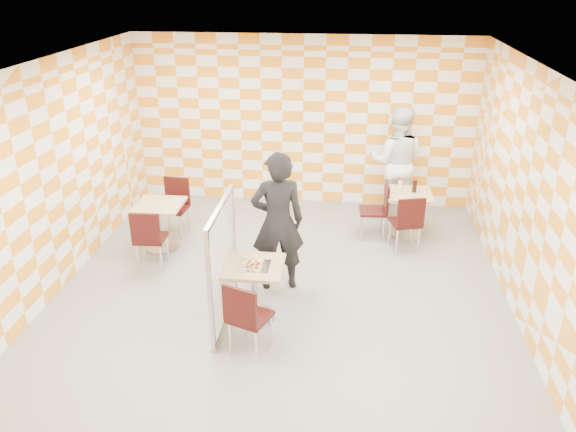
{
  "coord_description": "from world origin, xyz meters",
  "views": [
    {
      "loc": [
        0.82,
        -6.22,
        4.05
      ],
      "look_at": [
        0.1,
        0.2,
        1.15
      ],
      "focal_mm": 35.0,
      "sensor_mm": 36.0,
      "label": 1
    }
  ],
  "objects_px": {
    "chair_empty_near": "(148,235)",
    "man_white": "(397,162)",
    "empty_table": "(160,218)",
    "chair_second_side": "(379,206)",
    "second_table": "(408,207)",
    "partition": "(223,263)",
    "chair_empty_far": "(175,202)",
    "chair_main_front": "(245,314)",
    "soda_bottle": "(415,186)",
    "chair_second_front": "(408,220)",
    "sport_bottle": "(400,185)",
    "main_table": "(255,282)",
    "man_dark": "(278,222)"
  },
  "relations": [
    {
      "from": "empty_table",
      "to": "man_white",
      "type": "height_order",
      "value": "man_white"
    },
    {
      "from": "man_dark",
      "to": "soda_bottle",
      "type": "bearing_deg",
      "value": -151.21
    },
    {
      "from": "chair_empty_far",
      "to": "partition",
      "type": "height_order",
      "value": "partition"
    },
    {
      "from": "man_dark",
      "to": "chair_second_side",
      "type": "bearing_deg",
      "value": -144.21
    },
    {
      "from": "second_table",
      "to": "chair_second_side",
      "type": "relative_size",
      "value": 0.81
    },
    {
      "from": "man_white",
      "to": "partition",
      "type": "bearing_deg",
      "value": 66.0
    },
    {
      "from": "chair_empty_near",
      "to": "empty_table",
      "type": "bearing_deg",
      "value": 94.05
    },
    {
      "from": "second_table",
      "to": "chair_empty_near",
      "type": "bearing_deg",
      "value": -157.79
    },
    {
      "from": "soda_bottle",
      "to": "man_white",
      "type": "bearing_deg",
      "value": 106.27
    },
    {
      "from": "chair_empty_near",
      "to": "soda_bottle",
      "type": "distance_m",
      "value": 4.16
    },
    {
      "from": "chair_second_front",
      "to": "chair_empty_near",
      "type": "relative_size",
      "value": 1.0
    },
    {
      "from": "chair_second_front",
      "to": "man_white",
      "type": "height_order",
      "value": "man_white"
    },
    {
      "from": "chair_second_side",
      "to": "chair_empty_near",
      "type": "xyz_separation_m",
      "value": [
        -3.29,
        -1.44,
        0.0
      ]
    },
    {
      "from": "partition",
      "to": "sport_bottle",
      "type": "relative_size",
      "value": 7.75
    },
    {
      "from": "chair_empty_near",
      "to": "soda_bottle",
      "type": "xyz_separation_m",
      "value": [
        3.83,
        1.58,
        0.31
      ]
    },
    {
      "from": "man_white",
      "to": "chair_main_front",
      "type": "bearing_deg",
      "value": 74.56
    },
    {
      "from": "main_table",
      "to": "chair_second_side",
      "type": "bearing_deg",
      "value": 57.34
    },
    {
      "from": "second_table",
      "to": "man_white",
      "type": "distance_m",
      "value": 0.99
    },
    {
      "from": "man_dark",
      "to": "man_white",
      "type": "xyz_separation_m",
      "value": [
        1.71,
        2.65,
        0.0
      ]
    },
    {
      "from": "main_table",
      "to": "empty_table",
      "type": "distance_m",
      "value": 2.44
    },
    {
      "from": "chair_second_front",
      "to": "second_table",
      "type": "bearing_deg",
      "value": 84.2
    },
    {
      "from": "second_table",
      "to": "partition",
      "type": "distance_m",
      "value": 3.61
    },
    {
      "from": "empty_table",
      "to": "chair_empty_near",
      "type": "height_order",
      "value": "chair_empty_near"
    },
    {
      "from": "chair_empty_far",
      "to": "chair_second_side",
      "type": "bearing_deg",
      "value": 3.28
    },
    {
      "from": "empty_table",
      "to": "chair_empty_far",
      "type": "bearing_deg",
      "value": 83.96
    },
    {
      "from": "empty_table",
      "to": "chair_second_front",
      "type": "distance_m",
      "value": 3.76
    },
    {
      "from": "man_white",
      "to": "second_table",
      "type": "bearing_deg",
      "value": 109.62
    },
    {
      "from": "chair_main_front",
      "to": "man_white",
      "type": "height_order",
      "value": "man_white"
    },
    {
      "from": "chair_second_front",
      "to": "chair_empty_near",
      "type": "bearing_deg",
      "value": -165.47
    },
    {
      "from": "man_white",
      "to": "chair_second_side",
      "type": "bearing_deg",
      "value": 81.24
    },
    {
      "from": "chair_second_side",
      "to": "man_white",
      "type": "distance_m",
      "value": 1.09
    },
    {
      "from": "main_table",
      "to": "chair_empty_far",
      "type": "xyz_separation_m",
      "value": [
        -1.68,
        2.3,
        0.04
      ]
    },
    {
      "from": "chair_second_front",
      "to": "chair_empty_near",
      "type": "distance_m",
      "value": 3.82
    },
    {
      "from": "chair_second_side",
      "to": "chair_empty_near",
      "type": "bearing_deg",
      "value": -156.38
    },
    {
      "from": "chair_empty_near",
      "to": "partition",
      "type": "relative_size",
      "value": 0.6
    },
    {
      "from": "partition",
      "to": "sport_bottle",
      "type": "bearing_deg",
      "value": 50.52
    },
    {
      "from": "partition",
      "to": "soda_bottle",
      "type": "bearing_deg",
      "value": 47.22
    },
    {
      "from": "empty_table",
      "to": "chair_second_side",
      "type": "height_order",
      "value": "chair_second_side"
    },
    {
      "from": "chair_empty_near",
      "to": "chair_empty_far",
      "type": "height_order",
      "value": "same"
    },
    {
      "from": "chair_empty_near",
      "to": "man_white",
      "type": "height_order",
      "value": "man_white"
    },
    {
      "from": "man_white",
      "to": "chair_empty_near",
      "type": "bearing_deg",
      "value": 42.42
    },
    {
      "from": "chair_main_front",
      "to": "chair_second_side",
      "type": "relative_size",
      "value": 1.0
    },
    {
      "from": "sport_bottle",
      "to": "second_table",
      "type": "bearing_deg",
      "value": -36.9
    },
    {
      "from": "man_dark",
      "to": "soda_bottle",
      "type": "distance_m",
      "value": 2.67
    },
    {
      "from": "empty_table",
      "to": "soda_bottle",
      "type": "bearing_deg",
      "value": 13.3
    },
    {
      "from": "main_table",
      "to": "chair_second_front",
      "type": "relative_size",
      "value": 0.81
    },
    {
      "from": "main_table",
      "to": "sport_bottle",
      "type": "distance_m",
      "value": 3.32
    },
    {
      "from": "main_table",
      "to": "man_white",
      "type": "height_order",
      "value": "man_white"
    },
    {
      "from": "second_table",
      "to": "partition",
      "type": "relative_size",
      "value": 0.48
    },
    {
      "from": "empty_table",
      "to": "man_dark",
      "type": "height_order",
      "value": "man_dark"
    }
  ]
}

